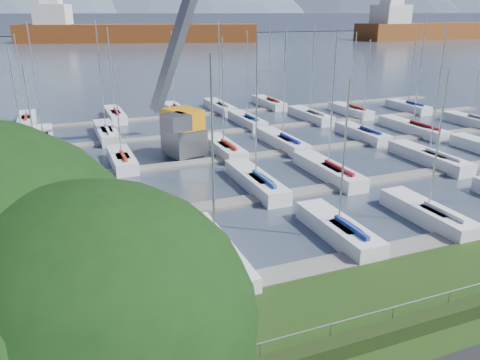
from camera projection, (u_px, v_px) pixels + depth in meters
water at (65, 38)px, 246.14m from camera, size 800.00×540.00×0.20m
hedge at (357, 342)px, 18.40m from camera, size 80.00×0.70×0.70m
fence at (353, 318)px, 18.46m from camera, size 80.00×0.04×0.04m
foothill at (59, 23)px, 305.13m from camera, size 900.00×80.00×12.00m
docks at (182, 165)px, 41.65m from camera, size 90.00×41.60×0.25m
crane at (184, 94)px, 43.77m from camera, size 7.37×13.04×22.35m
cargo_ship_mid at (129, 33)px, 212.83m from camera, size 106.89×47.57×21.50m
cargo_ship_east at (433, 31)px, 237.80m from camera, size 93.92×21.67×21.50m
sailboat_fleet at (149, 98)px, 41.73m from camera, size 75.50×49.50×13.20m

